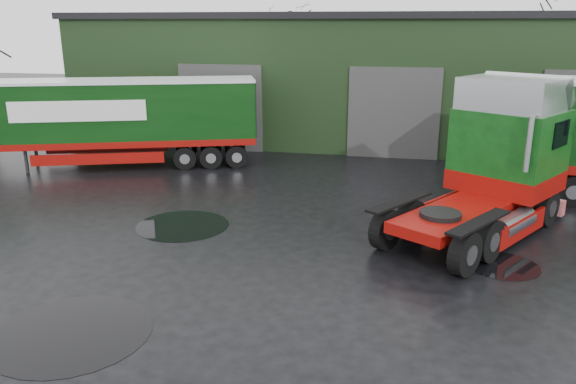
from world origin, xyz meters
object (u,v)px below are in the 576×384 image
object	(u,v)px
hero_tractor	(476,161)
tree_back_a	(290,38)
warehouse	(398,75)
tree_back_b	(523,55)
trailer_left	(115,123)

from	to	relation	value
hero_tractor	tree_back_a	size ratio (longest dim) A/B	0.74
warehouse	tree_back_b	world-z (taller)	tree_back_b
warehouse	tree_back_b	size ratio (longest dim) A/B	4.32
trailer_left	tree_back_b	size ratio (longest dim) A/B	1.57
warehouse	hero_tractor	bearing A→B (deg)	-80.84
hero_tractor	tree_back_a	bearing A→B (deg)	145.55
trailer_left	tree_back_a	xyz separation A→B (m)	(3.31, 20.00, 2.92)
hero_tractor	trailer_left	world-z (taller)	hero_tractor
hero_tractor	trailer_left	size ratio (longest dim) A/B	0.60
hero_tractor	warehouse	bearing A→B (deg)	132.33
hero_tractor	trailer_left	distance (m)	14.87
hero_tractor	tree_back_b	world-z (taller)	tree_back_b
warehouse	hero_tractor	xyz separation A→B (m)	(2.50, -15.50, -0.96)
trailer_left	tree_back_a	world-z (taller)	tree_back_a
warehouse	hero_tractor	distance (m)	15.73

